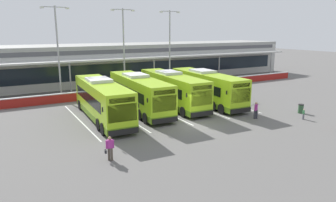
# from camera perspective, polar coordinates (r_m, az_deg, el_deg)

# --- Properties ---
(ground_plane) EXTENTS (200.00, 200.00, 0.00)m
(ground_plane) POSITION_cam_1_polar(r_m,az_deg,el_deg) (28.08, 4.12, -4.24)
(ground_plane) COLOR #605E5B
(terminal_building) EXTENTS (70.00, 13.00, 6.00)m
(terminal_building) POSITION_cam_1_polar(r_m,az_deg,el_deg) (51.69, -12.65, 6.78)
(terminal_building) COLOR #B7B7B2
(terminal_building) RESTS_ON ground
(red_barrier_wall) EXTENTS (60.00, 0.40, 1.10)m
(red_barrier_wall) POSITION_cam_1_polar(r_m,az_deg,el_deg) (40.45, -7.29, 1.83)
(red_barrier_wall) COLOR maroon
(red_barrier_wall) RESTS_ON ground
(coach_bus_leftmost) EXTENTS (3.39, 12.26, 3.78)m
(coach_bus_leftmost) POSITION_cam_1_polar(r_m,az_deg,el_deg) (29.75, -11.99, 0.05)
(coach_bus_leftmost) COLOR #9ED11E
(coach_bus_leftmost) RESTS_ON ground
(coach_bus_left_centre) EXTENTS (3.39, 12.26, 3.78)m
(coach_bus_left_centre) POSITION_cam_1_polar(r_m,az_deg,el_deg) (32.29, -5.32, 1.28)
(coach_bus_left_centre) COLOR #9ED11E
(coach_bus_left_centre) RESTS_ON ground
(coach_bus_centre) EXTENTS (3.39, 12.26, 3.78)m
(coach_bus_centre) POSITION_cam_1_polar(r_m,az_deg,el_deg) (34.30, 0.81, 2.03)
(coach_bus_centre) COLOR #9ED11E
(coach_bus_centre) RESTS_ON ground
(coach_bus_right_centre) EXTENTS (3.39, 12.26, 3.78)m
(coach_bus_right_centre) POSITION_cam_1_polar(r_m,az_deg,el_deg) (35.75, 7.08, 2.38)
(coach_bus_right_centre) COLOR #9ED11E
(coach_bus_right_centre) RESTS_ON ground
(bay_stripe_far_west) EXTENTS (0.14, 13.00, 0.01)m
(bay_stripe_far_west) POSITION_cam_1_polar(r_m,az_deg,el_deg) (30.20, -15.89, -3.47)
(bay_stripe_far_west) COLOR silver
(bay_stripe_far_west) RESTS_ON ground
(bay_stripe_west) EXTENTS (0.14, 13.00, 0.01)m
(bay_stripe_west) POSITION_cam_1_polar(r_m,az_deg,el_deg) (31.37, -8.44, -2.50)
(bay_stripe_west) COLOR silver
(bay_stripe_west) RESTS_ON ground
(bay_stripe_mid_west) EXTENTS (0.14, 13.00, 0.01)m
(bay_stripe_mid_west) POSITION_cam_1_polar(r_m,az_deg,el_deg) (33.05, -1.64, -1.57)
(bay_stripe_mid_west) COLOR silver
(bay_stripe_mid_west) RESTS_ON ground
(bay_stripe_centre) EXTENTS (0.14, 13.00, 0.01)m
(bay_stripe_centre) POSITION_cam_1_polar(r_m,az_deg,el_deg) (35.15, 4.43, -0.72)
(bay_stripe_centre) COLOR silver
(bay_stripe_centre) RESTS_ON ground
(bay_stripe_mid_east) EXTENTS (0.14, 13.00, 0.01)m
(bay_stripe_mid_east) POSITION_cam_1_polar(r_m,az_deg,el_deg) (37.60, 9.75, 0.03)
(bay_stripe_mid_east) COLOR silver
(bay_stripe_mid_east) RESTS_ON ground
(pedestrian_with_handbag) EXTENTS (0.64, 0.40, 1.62)m
(pedestrian_with_handbag) POSITION_cam_1_polar(r_m,az_deg,el_deg) (20.57, -10.66, -8.44)
(pedestrian_with_handbag) COLOR #4C4238
(pedestrian_with_handbag) RESTS_ON ground
(pedestrian_child) EXTENTS (0.27, 0.28, 1.00)m
(pedestrian_child) POSITION_cam_1_polar(r_m,az_deg,el_deg) (32.03, 23.64, -2.15)
(pedestrian_child) COLOR slate
(pedestrian_child) RESTS_ON ground
(pedestrian_near_bin) EXTENTS (0.51, 0.36, 1.62)m
(pedestrian_near_bin) POSITION_cam_1_polar(r_m,az_deg,el_deg) (30.64, 15.85, -1.55)
(pedestrian_near_bin) COLOR #33333D
(pedestrian_near_bin) RESTS_ON ground
(lamp_post_west) EXTENTS (3.24, 0.28, 11.00)m
(lamp_post_west) POSITION_cam_1_polar(r_m,az_deg,el_deg) (39.38, -19.60, 9.31)
(lamp_post_west) COLOR #9E9EA3
(lamp_post_west) RESTS_ON ground
(lamp_post_centre) EXTENTS (3.24, 0.28, 11.00)m
(lamp_post_centre) POSITION_cam_1_polar(r_m,az_deg,el_deg) (42.08, -8.13, 10.10)
(lamp_post_centre) COLOR #9E9EA3
(lamp_post_centre) RESTS_ON ground
(lamp_post_east) EXTENTS (3.24, 0.28, 11.00)m
(lamp_post_east) POSITION_cam_1_polar(r_m,az_deg,el_deg) (45.74, 0.32, 10.44)
(lamp_post_east) COLOR #9E9EA3
(lamp_post_east) RESTS_ON ground
(litter_bin) EXTENTS (0.54, 0.54, 0.93)m
(litter_bin) POSITION_cam_1_polar(r_m,az_deg,el_deg) (34.29, 23.21, -1.29)
(litter_bin) COLOR #2D5133
(litter_bin) RESTS_ON ground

